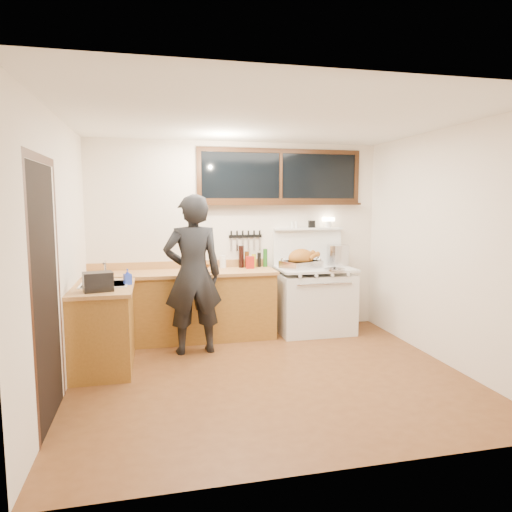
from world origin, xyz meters
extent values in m
cube|color=#5B3218|center=(0.00, 0.00, -0.01)|extent=(4.00, 3.50, 0.02)
cube|color=silver|center=(0.00, 1.77, 1.30)|extent=(4.00, 0.05, 2.60)
cube|color=silver|center=(0.00, -1.77, 1.30)|extent=(4.00, 0.05, 2.60)
cube|color=silver|center=(-2.02, 0.00, 1.30)|extent=(0.05, 3.50, 2.60)
cube|color=silver|center=(2.02, 0.00, 1.30)|extent=(0.05, 3.50, 2.60)
cube|color=white|center=(0.00, 0.00, 2.62)|extent=(4.00, 3.50, 0.05)
cube|color=brown|center=(-0.80, 1.45, 0.43)|extent=(2.40, 0.60, 0.86)
cube|color=#BA844A|center=(-0.80, 1.44, 0.88)|extent=(2.44, 0.64, 0.04)
cube|color=#BA844A|center=(-0.80, 1.74, 0.95)|extent=(2.40, 0.03, 0.10)
sphere|color=#B78C38|center=(-1.80, 1.17, 0.70)|extent=(0.03, 0.03, 0.03)
sphere|color=#B78C38|center=(-1.30, 1.17, 0.70)|extent=(0.03, 0.03, 0.03)
sphere|color=#B78C38|center=(-0.80, 1.17, 0.70)|extent=(0.03, 0.03, 0.03)
sphere|color=#B78C38|center=(-0.30, 1.17, 0.70)|extent=(0.03, 0.03, 0.03)
sphere|color=#B78C38|center=(0.15, 1.17, 0.70)|extent=(0.03, 0.03, 0.03)
cube|color=brown|center=(-1.70, 0.62, 0.43)|extent=(0.60, 1.05, 0.86)
cube|color=#BA844A|center=(-1.69, 0.62, 0.88)|extent=(0.64, 1.09, 0.04)
cube|color=white|center=(-1.68, 0.70, 0.84)|extent=(0.45, 0.40, 0.14)
cube|color=white|center=(-1.68, 0.70, 0.91)|extent=(0.50, 0.45, 0.01)
cylinder|color=silver|center=(-1.68, 0.88, 1.02)|extent=(0.02, 0.02, 0.24)
cylinder|color=silver|center=(-1.68, 0.80, 1.13)|extent=(0.02, 0.18, 0.02)
cube|color=white|center=(1.00, 1.40, 0.41)|extent=(1.00, 0.70, 0.82)
cube|color=white|center=(1.00, 1.40, 0.89)|extent=(1.02, 0.72, 0.03)
cube|color=white|center=(1.00, 1.06, 0.52)|extent=(0.88, 0.02, 0.46)
cylinder|color=silver|center=(1.00, 1.03, 0.74)|extent=(0.75, 0.02, 0.02)
cylinder|color=white|center=(0.67, 1.04, 0.85)|extent=(0.04, 0.03, 0.04)
cylinder|color=white|center=(0.89, 1.04, 0.85)|extent=(0.04, 0.03, 0.04)
cylinder|color=white|center=(1.11, 1.04, 0.85)|extent=(0.04, 0.03, 0.04)
cylinder|color=white|center=(1.33, 1.04, 0.85)|extent=(0.04, 0.03, 0.04)
cube|color=white|center=(1.00, 1.72, 1.15)|extent=(1.00, 0.05, 0.50)
cube|color=white|center=(1.00, 1.69, 1.41)|extent=(1.00, 0.12, 0.03)
cylinder|color=white|center=(1.30, 1.69, 1.47)|extent=(0.09, 0.09, 0.09)
cube|color=#FFE5B2|center=(1.30, 1.69, 1.55)|extent=(0.16, 0.08, 0.05)
cube|color=black|center=(1.05, 1.69, 1.48)|extent=(0.09, 0.05, 0.10)
cylinder|color=white|center=(0.82, 1.69, 1.47)|extent=(0.04, 0.04, 0.09)
cylinder|color=white|center=(0.76, 1.69, 1.47)|extent=(0.04, 0.04, 0.09)
cube|color=black|center=(0.60, 1.73, 2.15)|extent=(2.20, 0.01, 0.62)
cube|color=black|center=(0.60, 1.73, 2.49)|extent=(2.32, 0.04, 0.06)
cube|color=black|center=(0.60, 1.73, 1.81)|extent=(2.32, 0.04, 0.06)
cube|color=black|center=(-0.53, 1.73, 2.15)|extent=(0.06, 0.04, 0.62)
cube|color=black|center=(1.73, 1.73, 2.15)|extent=(0.06, 0.04, 0.62)
cube|color=black|center=(0.60, 1.73, 2.15)|extent=(0.04, 0.04, 0.62)
cube|color=black|center=(0.60, 1.68, 1.76)|extent=(2.32, 0.13, 0.03)
cube|color=black|center=(-1.99, -0.55, 1.05)|extent=(0.01, 0.86, 2.10)
cube|color=black|center=(-1.99, -1.03, 1.05)|extent=(0.01, 0.07, 2.10)
cube|color=black|center=(-1.99, -0.07, 1.05)|extent=(0.01, 0.07, 2.10)
cube|color=black|center=(-1.99, -0.55, 2.14)|extent=(0.01, 1.04, 0.07)
cube|color=black|center=(0.10, 1.74, 1.32)|extent=(0.46, 0.02, 0.04)
cube|color=silver|center=(-0.10, 1.72, 1.21)|extent=(0.02, 0.00, 0.18)
cube|color=black|center=(-0.10, 1.72, 1.35)|extent=(0.02, 0.02, 0.10)
cube|color=silver|center=(-0.02, 1.72, 1.21)|extent=(0.02, 0.00, 0.18)
cube|color=black|center=(-0.02, 1.72, 1.35)|extent=(0.02, 0.02, 0.10)
cube|color=silver|center=(0.06, 1.72, 1.21)|extent=(0.02, 0.00, 0.18)
cube|color=black|center=(0.06, 1.72, 1.35)|extent=(0.02, 0.02, 0.10)
cube|color=silver|center=(0.14, 1.72, 1.21)|extent=(0.03, 0.00, 0.18)
cube|color=black|center=(0.14, 1.72, 1.35)|extent=(0.02, 0.02, 0.10)
cube|color=silver|center=(0.22, 1.72, 1.21)|extent=(0.03, 0.00, 0.18)
cube|color=black|center=(0.22, 1.72, 1.35)|extent=(0.02, 0.02, 0.10)
cube|color=silver|center=(0.30, 1.72, 1.21)|extent=(0.03, 0.00, 0.18)
cube|color=black|center=(0.30, 1.72, 1.35)|extent=(0.02, 0.02, 0.10)
imported|color=black|center=(-0.70, 0.90, 0.94)|extent=(0.72, 0.50, 1.88)
imported|color=blue|center=(-1.43, 0.65, 0.99)|extent=(0.10, 0.10, 0.17)
cube|color=black|center=(-1.70, 0.33, 1.00)|extent=(0.32, 0.26, 0.19)
cube|color=#BA844A|center=(-0.57, 1.33, 0.91)|extent=(0.44, 0.38, 0.02)
ellipsoid|color=#98591B|center=(-0.57, 1.33, 0.97)|extent=(0.24, 0.20, 0.12)
sphere|color=#98591B|center=(-0.47, 1.38, 1.00)|extent=(0.05, 0.05, 0.05)
sphere|color=#98591B|center=(-0.47, 1.28, 1.00)|extent=(0.05, 0.05, 0.05)
cube|color=silver|center=(0.80, 1.41, 0.95)|extent=(0.59, 0.53, 0.10)
cube|color=#3F3F42|center=(0.80, 1.41, 0.98)|extent=(0.52, 0.46, 0.03)
torus|color=silver|center=(0.55, 1.41, 1.00)|extent=(0.05, 0.09, 0.10)
torus|color=silver|center=(1.06, 1.41, 1.00)|extent=(0.05, 0.09, 0.10)
ellipsoid|color=#98591B|center=(0.80, 1.41, 1.04)|extent=(0.46, 0.41, 0.24)
cylinder|color=#98591B|center=(0.93, 1.31, 1.06)|extent=(0.15, 0.11, 0.11)
sphere|color=#98591B|center=(1.00, 1.31, 1.09)|extent=(0.07, 0.07, 0.07)
cylinder|color=#98591B|center=(0.93, 1.50, 1.06)|extent=(0.15, 0.11, 0.11)
sphere|color=#98591B|center=(1.00, 1.50, 1.09)|extent=(0.07, 0.07, 0.07)
cylinder|color=silver|center=(1.39, 1.53, 1.05)|extent=(0.40, 0.40, 0.29)
cylinder|color=silver|center=(0.94, 1.55, 0.96)|extent=(0.17, 0.17, 0.12)
cylinder|color=black|center=(0.95, 1.67, 1.01)|extent=(0.02, 0.17, 0.02)
cylinder|color=silver|center=(1.17, 1.12, 0.91)|extent=(0.31, 0.31, 0.02)
sphere|color=black|center=(1.17, 1.12, 0.93)|extent=(0.03, 0.03, 0.03)
cube|color=#9E1B11|center=(0.12, 1.52, 0.98)|extent=(0.11, 0.09, 0.16)
cylinder|color=white|center=(-0.23, 1.66, 0.98)|extent=(0.09, 0.09, 0.17)
cylinder|color=black|center=(0.02, 1.63, 1.05)|extent=(0.07, 0.07, 0.30)
cylinder|color=black|center=(0.10, 1.63, 1.01)|extent=(0.06, 0.06, 0.22)
cylinder|color=black|center=(0.19, 1.63, 0.99)|extent=(0.06, 0.06, 0.18)
cylinder|color=black|center=(0.27, 1.63, 1.00)|extent=(0.05, 0.05, 0.20)
cylinder|color=black|center=(0.36, 1.63, 1.02)|extent=(0.06, 0.06, 0.25)
camera|label=1|loc=(-1.15, -4.43, 1.80)|focal=32.00mm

